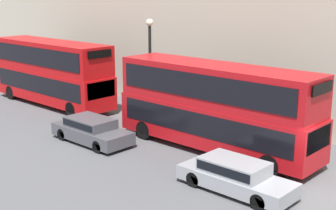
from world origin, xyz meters
TOP-DOWN VIEW (x-y plane):
  - ground_plane at (0.00, 0.00)m, footprint 200.00×200.00m
  - bus_leading at (1.60, 6.37)m, footprint 2.59×10.86m
  - bus_second_in_queue at (1.60, 20.40)m, footprint 2.59×10.61m
  - car_dark_sedan at (-1.80, 2.77)m, footprint 1.76×4.79m
  - car_hatchback at (-1.80, 11.83)m, footprint 1.88×4.66m
  - street_lamp at (3.78, 13.03)m, footprint 0.44×0.44m
  - pedestrian at (3.99, 21.64)m, footprint 0.36×0.36m

SIDE VIEW (x-z plane):
  - ground_plane at x=0.00m, z-range 0.00..0.00m
  - car_dark_sedan at x=-1.80m, z-range 0.04..1.35m
  - car_hatchback at x=-1.80m, z-range 0.05..1.36m
  - pedestrian at x=3.99m, z-range -0.07..1.66m
  - bus_leading at x=1.60m, z-range 0.22..4.53m
  - bus_second_in_queue at x=1.60m, z-range 0.22..4.64m
  - street_lamp at x=3.78m, z-range 0.75..6.87m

